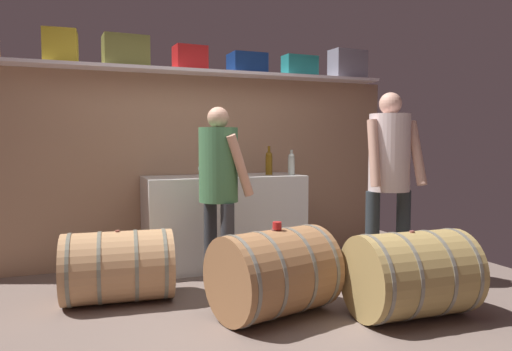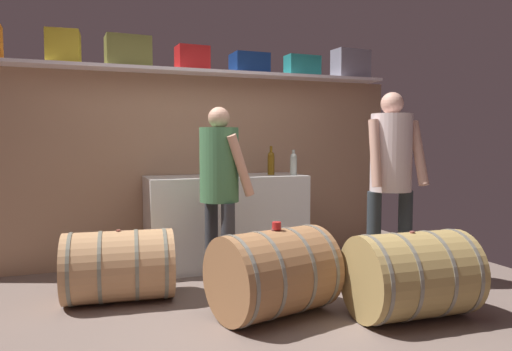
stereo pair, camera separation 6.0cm
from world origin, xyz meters
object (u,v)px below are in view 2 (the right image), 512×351
Objects in this scene: tasting_cup at (277,226)px; wine_glass at (203,169)px; wine_barrel_near at (273,273)px; wine_bottle_clear at (293,163)px; wine_barrel_far at (119,266)px; winemaker_pouring at (220,178)px; toolcase_navy at (249,64)px; toolcase_red at (192,59)px; work_cabinet at (226,221)px; toolcase_olive at (128,52)px; toolcase_teal at (302,66)px; wine_barrel_flank at (411,275)px; wine_bottle_green at (234,163)px; toolcase_yellow at (63,48)px; wine_bottle_amber at (271,162)px; red_funnel at (222,171)px; toolcase_grey at (351,65)px; visitor_tasting at (391,167)px.

wine_glass is at bearing 99.00° from tasting_cup.
wine_barrel_near is at bearing -82.04° from wine_glass.
wine_bottle_clear is 0.27× the size of wine_barrel_near.
tasting_cup is at bearing -29.10° from wine_barrel_far.
winemaker_pouring is at bearing -148.26° from wine_bottle_clear.
tasting_cup is (-0.39, -1.71, -1.44)m from toolcase_navy.
wine_barrel_near is (0.21, -1.71, -1.81)m from toolcase_red.
wine_glass reaches higher than work_cabinet.
toolcase_olive is 1.61× the size of wine_bottle_clear.
toolcase_teal is 0.43× the size of wine_barrel_flank.
wine_bottle_green is at bearing 86.18° from tasting_cup.
toolcase_olive reaches higher than work_cabinet.
work_cabinet is 2.06m from wine_barrel_flank.
winemaker_pouring is (0.85, 0.02, 0.68)m from wine_barrel_far.
toolcase_red is 0.62m from toolcase_navy.
toolcase_red is at bearing 3.99° from toolcase_yellow.
wine_bottle_amber is 2.68× the size of red_funnel.
wine_glass is 1.12× the size of red_funnel.
toolcase_red is 0.36× the size of wine_barrel_far.
work_cabinet is 12.78× the size of wine_glass.
red_funnel is (-0.75, 0.09, -0.07)m from wine_bottle_clear.
wine_bottle_green is 0.48m from wine_bottle_amber.
wine_barrel_flank is at bearing -79.16° from wine_bottle_amber.
toolcase_teal is 1.18× the size of wine_bottle_green.
wine_barrel_near is at bearing -66.37° from toolcase_olive.
toolcase_yellow is at bearing 176.04° from toolcase_grey.
wine_barrel_flank is (2.36, -2.09, -1.85)m from toolcase_yellow.
toolcase_navy is at bearing 31.09° from wine_glass.
toolcase_yellow is 2.30m from wine_bottle_amber.
wine_bottle_green is at bearing -161.90° from wine_bottle_amber.
visitor_tasting reaches higher than wine_barrel_far.
wine_barrel_far is 0.57× the size of winemaker_pouring.
toolcase_teal is at bearing 176.04° from toolcase_grey.
wine_bottle_green is 1.50m from visitor_tasting.
toolcase_red reaches higher than toolcase_navy.
toolcase_red reaches higher than work_cabinet.
wine_glass is at bearing -25.33° from visitor_tasting.
wine_barrel_far is at bearing -103.26° from winemaker_pouring.
wine_bottle_green is 1.05× the size of wine_bottle_amber.
wine_barrel_near is at bearing -104.77° from toolcase_navy.
wine_bottle_clear is 0.76m from red_funnel.
toolcase_olive is at bearing 101.88° from wine_barrel_near.
toolcase_olive is 1.81m from wine_bottle_amber.
wine_glass is 1.41m from tasting_cup.
wine_barrel_far is 1.34m from tasting_cup.
toolcase_grey is at bearing 25.10° from wine_barrel_far.
wine_bottle_amber is (0.16, -0.24, -1.05)m from toolcase_navy.
toolcase_navy is 1.30m from wine_glass.
wine_bottle_clear is at bearing -32.55° from wine_bottle_amber.
toolcase_yellow reaches higher than toolcase_navy.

